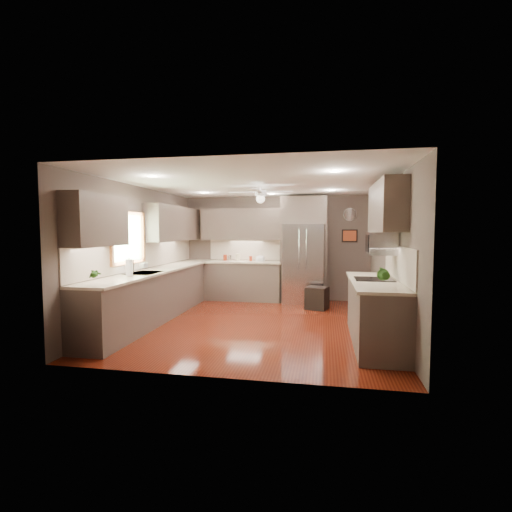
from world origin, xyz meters
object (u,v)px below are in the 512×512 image
(canister_d, at_px, (251,259))
(potted_plant_left, at_px, (93,274))
(canister_c, at_px, (238,257))
(potted_plant_right, at_px, (384,274))
(stool, at_px, (317,298))
(paper_towel, at_px, (129,267))
(microwave, at_px, (381,243))
(canister_b, at_px, (230,258))
(soap_bottle, at_px, (144,265))
(canister_a, at_px, (225,258))
(refrigerator, at_px, (304,252))
(bowl, at_px, (260,260))

(canister_d, distance_m, potted_plant_left, 4.39)
(canister_c, xyz_separation_m, potted_plant_right, (2.81, -3.74, 0.09))
(stool, distance_m, paper_towel, 3.94)
(microwave, relative_size, paper_towel, 1.94)
(canister_b, xyz_separation_m, canister_c, (0.19, 0.04, 0.02))
(soap_bottle, bearing_deg, potted_plant_right, -18.13)
(potted_plant_left, bearing_deg, stool, 48.64)
(potted_plant_left, distance_m, stool, 4.58)
(canister_a, relative_size, microwave, 0.26)
(canister_d, bearing_deg, potted_plant_left, -108.22)
(canister_c, bearing_deg, paper_towel, -107.99)
(canister_a, distance_m, canister_d, 0.63)
(potted_plant_left, bearing_deg, canister_c, 75.68)
(canister_a, bearing_deg, paper_towel, -102.98)
(canister_a, distance_m, potted_plant_left, 4.18)
(canister_b, relative_size, potted_plant_right, 0.41)
(soap_bottle, bearing_deg, refrigerator, 40.55)
(soap_bottle, relative_size, potted_plant_left, 0.71)
(canister_c, relative_size, potted_plant_left, 0.61)
(paper_towel, bearing_deg, stool, 39.65)
(microwave, xyz_separation_m, stool, (-1.00, 2.01, -1.24))
(canister_b, height_order, potted_plant_right, potted_plant_right)
(canister_c, xyz_separation_m, bowl, (0.56, -0.04, -0.06))
(canister_d, height_order, stool, canister_d)
(potted_plant_right, bearing_deg, soap_bottle, 161.87)
(potted_plant_left, height_order, microwave, microwave)
(canister_d, relative_size, potted_plant_left, 0.41)
(canister_b, distance_m, canister_c, 0.19)
(soap_bottle, relative_size, potted_plant_right, 0.57)
(refrigerator, distance_m, stool, 1.22)
(canister_a, height_order, soap_bottle, soap_bottle)
(canister_c, relative_size, soap_bottle, 0.87)
(soap_bottle, bearing_deg, potted_plant_left, -85.87)
(microwave, relative_size, stool, 1.04)
(microwave, bearing_deg, canister_c, 136.37)
(canister_d, bearing_deg, stool, -26.28)
(canister_a, bearing_deg, canister_c, 5.32)
(stool, bearing_deg, canister_c, 158.26)
(refrigerator, bearing_deg, potted_plant_left, -123.00)
(stool, bearing_deg, potted_plant_right, -73.31)
(canister_d, bearing_deg, potted_plant_right, -56.51)
(canister_a, distance_m, microwave, 4.26)
(bowl, bearing_deg, canister_c, 175.69)
(canister_b, height_order, canister_c, canister_c)
(potted_plant_left, bearing_deg, microwave, 18.98)
(canister_b, relative_size, canister_c, 0.83)
(canister_b, xyz_separation_m, canister_d, (0.50, 0.06, -0.01))
(potted_plant_left, height_order, refrigerator, refrigerator)
(canister_c, height_order, potted_plant_right, potted_plant_right)
(canister_c, xyz_separation_m, stool, (1.92, -0.76, -0.79))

